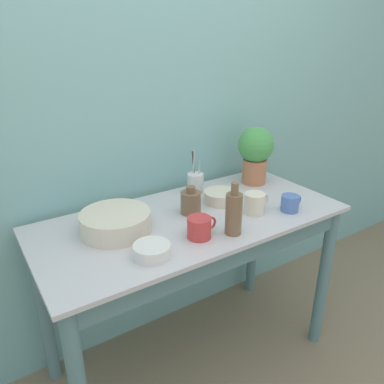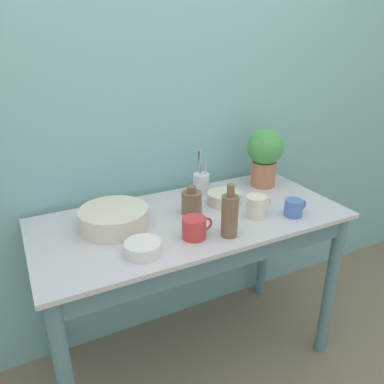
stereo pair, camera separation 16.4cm
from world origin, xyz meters
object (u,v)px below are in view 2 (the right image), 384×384
potted_plant (265,154)px  bottle_tall (230,215)px  mug_red (195,228)px  bowl_small_cream (224,198)px  mug_blue (294,208)px  bowl_wash_large (114,218)px  mug_cream (256,206)px  utensil_cup (201,183)px  bowl_small_enamel_white (143,248)px  bottle_short (192,202)px

potted_plant → bottle_tall: 0.60m
mug_red → bowl_small_cream: (0.28, 0.23, -0.02)m
potted_plant → bottle_tall: bearing=-139.9°
mug_red → mug_blue: size_ratio=1.16×
potted_plant → bowl_wash_large: size_ratio=1.07×
mug_cream → bowl_small_cream: (-0.06, 0.18, -0.02)m
bottle_tall → utensil_cup: 0.45m
bottle_tall → mug_cream: (0.20, 0.09, -0.04)m
bowl_small_enamel_white → potted_plant: bearing=23.7°
bowl_small_cream → utensil_cup: size_ratio=0.72×
bowl_small_cream → utensil_cup: bearing=104.1°
bottle_tall → mug_cream: size_ratio=1.71×
bowl_wash_large → bottle_tall: (0.40, -0.28, 0.05)m
bottle_tall → bottle_short: 0.26m
bowl_wash_large → utensil_cup: (0.50, 0.16, 0.01)m
bottle_short → bottle_tall: bearing=-80.6°
bowl_wash_large → bowl_small_cream: (0.54, 0.00, -0.02)m
bowl_wash_large → utensil_cup: 0.53m
potted_plant → mug_red: potted_plant is taller
bottle_tall → bowl_small_enamel_white: bottle_tall is taller
potted_plant → mug_cream: bearing=-131.2°
bottle_short → utensil_cup: bearing=51.2°
bowl_small_cream → bowl_wash_large: bearing=-179.9°
bottle_tall → mug_cream: bearing=25.0°
bowl_small_cream → utensil_cup: 0.17m
mug_cream → bowl_small_cream: bearing=107.2°
bottle_tall → mug_red: size_ratio=1.69×
potted_plant → mug_red: size_ratio=2.35×
mug_blue → mug_cream: size_ratio=0.87×
mug_cream → utensil_cup: size_ratio=0.57×
bottle_short → utensil_cup: size_ratio=0.57×
bowl_small_cream → mug_blue: bearing=-50.4°
bottle_short → mug_red: 0.23m
mug_red → mug_cream: bearing=7.8°
potted_plant → mug_blue: (-0.10, -0.36, -0.14)m
bowl_wash_large → mug_blue: size_ratio=2.55×
mug_blue → bottle_short: bearing=149.7°
potted_plant → bowl_wash_large: (-0.85, -0.11, -0.13)m
potted_plant → bowl_wash_large: bearing=-172.7°
bottle_tall → bowl_small_cream: 0.32m
bottle_tall → mug_cream: 0.23m
potted_plant → mug_blue: 0.40m
mug_red → mug_cream: size_ratio=1.01×
bowl_small_enamel_white → utensil_cup: utensil_cup is taller
mug_red → bottle_short: bearing=66.1°
bottle_short → mug_cream: size_ratio=1.00×
bottle_short → utensil_cup: (0.15, 0.18, 0.00)m
bottle_short → mug_blue: size_ratio=1.15×
bottle_short → bowl_small_enamel_white: 0.39m
mug_blue → bowl_small_cream: bearing=129.6°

